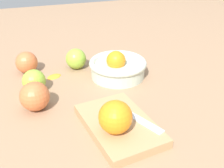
{
  "coord_description": "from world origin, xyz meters",
  "views": [
    {
      "loc": [
        0.68,
        -0.19,
        0.44
      ],
      "look_at": [
        -0.0,
        0.03,
        0.04
      ],
      "focal_mm": 44.97,
      "sensor_mm": 36.0,
      "label": 1
    }
  ],
  "objects_px": {
    "cutting_board": "(119,125)",
    "orange_on_board": "(115,117)",
    "bowl": "(118,67)",
    "apple_front_left_2": "(27,62)",
    "apple_front_center": "(35,97)",
    "apple_front_left_3": "(76,59)",
    "knife": "(131,114)",
    "apple_front_left": "(34,81)"
  },
  "relations": [
    {
      "from": "orange_on_board",
      "to": "apple_front_left_2",
      "type": "bearing_deg",
      "value": -157.62
    },
    {
      "from": "apple_front_left_2",
      "to": "apple_front_center",
      "type": "xyz_separation_m",
      "value": [
        0.24,
        0.01,
        0.0
      ]
    },
    {
      "from": "apple_front_left",
      "to": "knife",
      "type": "bearing_deg",
      "value": 42.34
    },
    {
      "from": "apple_front_left_2",
      "to": "orange_on_board",
      "type": "bearing_deg",
      "value": 22.38
    },
    {
      "from": "apple_front_center",
      "to": "apple_front_left_3",
      "type": "distance_m",
      "value": 0.28
    },
    {
      "from": "orange_on_board",
      "to": "cutting_board",
      "type": "bearing_deg",
      "value": 148.19
    },
    {
      "from": "apple_front_left",
      "to": "apple_front_left_2",
      "type": "height_order",
      "value": "apple_front_left_2"
    },
    {
      "from": "orange_on_board",
      "to": "knife",
      "type": "xyz_separation_m",
      "value": [
        -0.05,
        0.06,
        -0.04
      ]
    },
    {
      "from": "bowl",
      "to": "apple_front_left_3",
      "type": "relative_size",
      "value": 2.65
    },
    {
      "from": "apple_front_left",
      "to": "apple_front_center",
      "type": "xyz_separation_m",
      "value": [
        0.1,
        -0.01,
        0.01
      ]
    },
    {
      "from": "bowl",
      "to": "knife",
      "type": "xyz_separation_m",
      "value": [
        0.26,
        -0.05,
        -0.01
      ]
    },
    {
      "from": "orange_on_board",
      "to": "apple_front_left_2",
      "type": "relative_size",
      "value": 1.06
    },
    {
      "from": "bowl",
      "to": "apple_front_left_2",
      "type": "height_order",
      "value": "bowl"
    },
    {
      "from": "bowl",
      "to": "apple_front_left_3",
      "type": "distance_m",
      "value": 0.16
    },
    {
      "from": "knife",
      "to": "apple_front_center",
      "type": "height_order",
      "value": "apple_front_center"
    },
    {
      "from": "apple_front_left_2",
      "to": "apple_front_left_3",
      "type": "distance_m",
      "value": 0.17
    },
    {
      "from": "orange_on_board",
      "to": "apple_front_left",
      "type": "height_order",
      "value": "orange_on_board"
    },
    {
      "from": "apple_front_center",
      "to": "apple_front_left_3",
      "type": "bearing_deg",
      "value": 144.57
    },
    {
      "from": "cutting_board",
      "to": "apple_front_left_3",
      "type": "bearing_deg",
      "value": -175.59
    },
    {
      "from": "orange_on_board",
      "to": "apple_front_left_3",
      "type": "height_order",
      "value": "orange_on_board"
    },
    {
      "from": "apple_front_left_3",
      "to": "knife",
      "type": "bearing_deg",
      "value": 10.49
    },
    {
      "from": "cutting_board",
      "to": "orange_on_board",
      "type": "xyz_separation_m",
      "value": [
        0.03,
        -0.02,
        0.05
      ]
    },
    {
      "from": "cutting_board",
      "to": "orange_on_board",
      "type": "bearing_deg",
      "value": -31.81
    },
    {
      "from": "bowl",
      "to": "apple_front_center",
      "type": "height_order",
      "value": "bowl"
    },
    {
      "from": "cutting_board",
      "to": "apple_front_left_3",
      "type": "xyz_separation_m",
      "value": [
        -0.38,
        -0.03,
        0.02
      ]
    },
    {
      "from": "bowl",
      "to": "orange_on_board",
      "type": "xyz_separation_m",
      "value": [
        0.3,
        -0.11,
        0.03
      ]
    },
    {
      "from": "bowl",
      "to": "apple_front_left",
      "type": "height_order",
      "value": "bowl"
    },
    {
      "from": "knife",
      "to": "apple_front_left",
      "type": "xyz_separation_m",
      "value": [
        -0.24,
        -0.22,
        0.01
      ]
    },
    {
      "from": "orange_on_board",
      "to": "knife",
      "type": "bearing_deg",
      "value": 128.52
    },
    {
      "from": "cutting_board",
      "to": "apple_front_center",
      "type": "height_order",
      "value": "apple_front_center"
    },
    {
      "from": "orange_on_board",
      "to": "apple_front_center",
      "type": "height_order",
      "value": "orange_on_board"
    },
    {
      "from": "bowl",
      "to": "cutting_board",
      "type": "xyz_separation_m",
      "value": [
        0.27,
        -0.09,
        -0.02
      ]
    },
    {
      "from": "orange_on_board",
      "to": "apple_front_left_2",
      "type": "xyz_separation_m",
      "value": [
        -0.43,
        -0.18,
        -0.03
      ]
    },
    {
      "from": "cutting_board",
      "to": "apple_front_left_2",
      "type": "height_order",
      "value": "apple_front_left_2"
    },
    {
      "from": "bowl",
      "to": "apple_front_left_2",
      "type": "distance_m",
      "value": 0.31
    },
    {
      "from": "bowl",
      "to": "apple_front_left_3",
      "type": "bearing_deg",
      "value": -131.58
    },
    {
      "from": "bowl",
      "to": "apple_front_left",
      "type": "bearing_deg",
      "value": -87.01
    },
    {
      "from": "knife",
      "to": "apple_front_left_3",
      "type": "bearing_deg",
      "value": -169.51
    },
    {
      "from": "apple_front_left_3",
      "to": "apple_front_left",
      "type": "bearing_deg",
      "value": -52.03
    },
    {
      "from": "bowl",
      "to": "cutting_board",
      "type": "relative_size",
      "value": 0.81
    },
    {
      "from": "apple_front_left",
      "to": "apple_front_left_3",
      "type": "height_order",
      "value": "apple_front_left_3"
    },
    {
      "from": "cutting_board",
      "to": "apple_front_left",
      "type": "distance_m",
      "value": 0.32
    }
  ]
}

